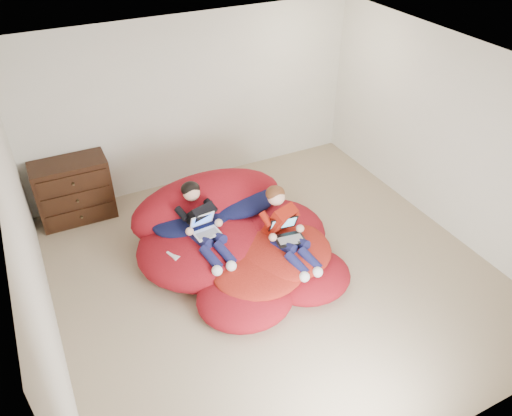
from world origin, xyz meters
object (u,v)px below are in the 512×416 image
at_px(older_boy, 201,220).
at_px(laptop_white, 205,227).
at_px(laptop_black, 287,232).
at_px(dresser, 74,191).
at_px(younger_boy, 285,226).
at_px(beanbag_pile, 234,237).

distance_m(older_boy, laptop_white, 0.11).
bearing_deg(older_boy, laptop_black, -33.25).
bearing_deg(dresser, younger_boy, -46.61).
height_order(dresser, laptop_white, dresser).
height_order(older_boy, laptop_white, older_boy).
bearing_deg(dresser, beanbag_pile, -46.69).
bearing_deg(younger_boy, laptop_white, 154.47).
relative_size(laptop_white, laptop_black, 0.82).
height_order(dresser, laptop_black, dresser).
height_order(younger_boy, laptop_black, younger_boy).
distance_m(older_boy, younger_boy, 0.99).
distance_m(dresser, laptop_white, 2.16).
height_order(beanbag_pile, older_boy, older_boy).
bearing_deg(laptop_white, laptop_black, -28.04).
bearing_deg(younger_boy, laptop_black, -90.00).
bearing_deg(laptop_black, beanbag_pile, 130.98).
bearing_deg(laptop_black, younger_boy, 90.00).
bearing_deg(beanbag_pile, laptop_white, -170.16).
bearing_deg(younger_boy, dresser, 133.39).
relative_size(dresser, beanbag_pile, 0.41).
bearing_deg(dresser, older_boy, -54.02).
relative_size(younger_boy, laptop_black, 2.71).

